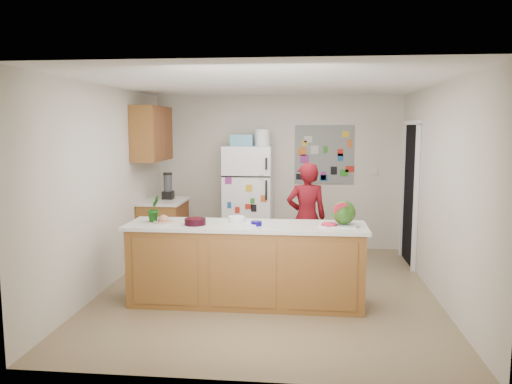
# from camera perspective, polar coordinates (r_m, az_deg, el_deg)

# --- Properties ---
(floor) EXTENTS (4.00, 4.50, 0.02)m
(floor) POSITION_cam_1_polar(r_m,az_deg,el_deg) (6.29, 1.27, -11.18)
(floor) COLOR brown
(floor) RESTS_ON ground
(wall_back) EXTENTS (4.00, 0.02, 2.50)m
(wall_back) POSITION_cam_1_polar(r_m,az_deg,el_deg) (8.25, 2.53, 2.24)
(wall_back) COLOR beige
(wall_back) RESTS_ON ground
(wall_left) EXTENTS (0.02, 4.50, 2.50)m
(wall_left) POSITION_cam_1_polar(r_m,az_deg,el_deg) (6.48, -16.71, 0.50)
(wall_left) COLOR beige
(wall_left) RESTS_ON ground
(wall_right) EXTENTS (0.02, 4.50, 2.50)m
(wall_right) POSITION_cam_1_polar(r_m,az_deg,el_deg) (6.18, 20.21, 0.04)
(wall_right) COLOR beige
(wall_right) RESTS_ON ground
(ceiling) EXTENTS (4.00, 4.50, 0.02)m
(ceiling) POSITION_cam_1_polar(r_m,az_deg,el_deg) (5.98, 1.34, 12.35)
(ceiling) COLOR white
(ceiling) RESTS_ON wall_back
(doorway) EXTENTS (0.03, 0.85, 2.04)m
(doorway) POSITION_cam_1_polar(r_m,az_deg,el_deg) (7.61, 17.26, -0.27)
(doorway) COLOR black
(doorway) RESTS_ON ground
(peninsula_base) EXTENTS (2.60, 0.62, 0.88)m
(peninsula_base) POSITION_cam_1_polar(r_m,az_deg,el_deg) (5.70, -1.15, -8.43)
(peninsula_base) COLOR brown
(peninsula_base) RESTS_ON floor
(peninsula_top) EXTENTS (2.68, 0.70, 0.04)m
(peninsula_top) POSITION_cam_1_polar(r_m,az_deg,el_deg) (5.59, -1.16, -3.89)
(peninsula_top) COLOR silver
(peninsula_top) RESTS_ON peninsula_base
(side_counter_base) EXTENTS (0.60, 0.80, 0.86)m
(side_counter_base) POSITION_cam_1_polar(r_m,az_deg,el_deg) (7.76, -10.49, -4.33)
(side_counter_base) COLOR brown
(side_counter_base) RESTS_ON floor
(side_counter_top) EXTENTS (0.64, 0.84, 0.04)m
(side_counter_top) POSITION_cam_1_polar(r_m,az_deg,el_deg) (7.68, -10.57, -1.04)
(side_counter_top) COLOR silver
(side_counter_top) RESTS_ON side_counter_base
(upper_cabinets) EXTENTS (0.35, 1.00, 0.80)m
(upper_cabinets) POSITION_cam_1_polar(r_m,az_deg,el_deg) (7.59, -11.81, 6.55)
(upper_cabinets) COLOR brown
(upper_cabinets) RESTS_ON wall_left
(refrigerator) EXTENTS (0.75, 0.70, 1.70)m
(refrigerator) POSITION_cam_1_polar(r_m,az_deg,el_deg) (7.96, -0.88, -0.85)
(refrigerator) COLOR silver
(refrigerator) RESTS_ON floor
(fridge_top_bin) EXTENTS (0.35, 0.28, 0.18)m
(fridge_top_bin) POSITION_cam_1_polar(r_m,az_deg,el_deg) (7.89, -1.62, 5.94)
(fridge_top_bin) COLOR #5999B2
(fridge_top_bin) RESTS_ON refrigerator
(photo_collage) EXTENTS (0.95, 0.01, 0.95)m
(photo_collage) POSITION_cam_1_polar(r_m,az_deg,el_deg) (8.20, 7.79, 4.25)
(photo_collage) COLOR slate
(photo_collage) RESTS_ON wall_back
(person) EXTENTS (0.61, 0.46, 1.52)m
(person) POSITION_cam_1_polar(r_m,az_deg,el_deg) (6.89, 5.79, -2.93)
(person) COLOR maroon
(person) RESTS_ON floor
(blender_appliance) EXTENTS (0.13, 0.13, 0.38)m
(blender_appliance) POSITION_cam_1_polar(r_m,az_deg,el_deg) (7.74, -10.03, 0.60)
(blender_appliance) COLOR black
(blender_appliance) RESTS_ON side_counter_top
(cutting_board) EXTENTS (0.44, 0.35, 0.01)m
(cutting_board) POSITION_cam_1_polar(r_m,az_deg,el_deg) (5.58, 9.36, -3.74)
(cutting_board) COLOR white
(cutting_board) RESTS_ON peninsula_top
(watermelon) EXTENTS (0.26, 0.26, 0.26)m
(watermelon) POSITION_cam_1_polar(r_m,az_deg,el_deg) (5.58, 9.99, -2.32)
(watermelon) COLOR #1D530E
(watermelon) RESTS_ON cutting_board
(watermelon_slice) EXTENTS (0.17, 0.17, 0.02)m
(watermelon_slice) POSITION_cam_1_polar(r_m,az_deg,el_deg) (5.52, 8.35, -3.65)
(watermelon_slice) COLOR #E32850
(watermelon_slice) RESTS_ON cutting_board
(cherry_bowl) EXTENTS (0.29, 0.29, 0.07)m
(cherry_bowl) POSITION_cam_1_polar(r_m,az_deg,el_deg) (5.59, -6.97, -3.38)
(cherry_bowl) COLOR black
(cherry_bowl) RESTS_ON peninsula_top
(white_bowl) EXTENTS (0.23, 0.23, 0.06)m
(white_bowl) POSITION_cam_1_polar(r_m,az_deg,el_deg) (5.73, -2.24, -3.10)
(white_bowl) COLOR silver
(white_bowl) RESTS_ON peninsula_top
(cobalt_bowl) EXTENTS (0.16, 0.16, 0.05)m
(cobalt_bowl) POSITION_cam_1_polar(r_m,az_deg,el_deg) (5.50, 0.04, -3.60)
(cobalt_bowl) COLOR #0A015B
(cobalt_bowl) RESTS_ON peninsula_top
(plate) EXTENTS (0.24, 0.24, 0.02)m
(plate) POSITION_cam_1_polar(r_m,az_deg,el_deg) (5.77, -10.54, -3.37)
(plate) COLOR #B3A98D
(plate) RESTS_ON peninsula_top
(paper_towel) EXTENTS (0.23, 0.22, 0.02)m
(paper_towel) POSITION_cam_1_polar(r_m,az_deg,el_deg) (5.54, -0.48, -3.68)
(paper_towel) COLOR white
(paper_towel) RESTS_ON peninsula_top
(keys) EXTENTS (0.08, 0.05, 0.01)m
(keys) POSITION_cam_1_polar(r_m,az_deg,el_deg) (5.50, 11.28, -3.94)
(keys) COLOR slate
(keys) RESTS_ON peninsula_top
(potted_plant) EXTENTS (0.15, 0.18, 0.30)m
(potted_plant) POSITION_cam_1_polar(r_m,az_deg,el_deg) (5.83, -11.62, -1.87)
(potted_plant) COLOR #124715
(potted_plant) RESTS_ON peninsula_top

